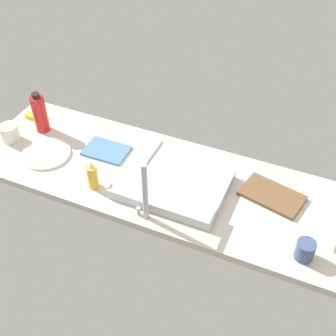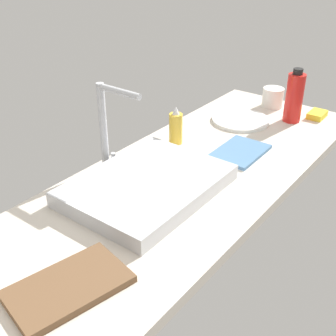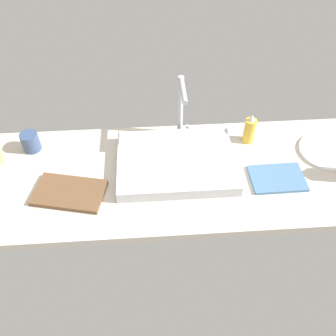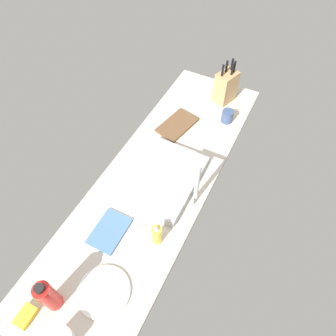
% 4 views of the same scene
% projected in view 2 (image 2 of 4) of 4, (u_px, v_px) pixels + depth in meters
% --- Properties ---
extents(countertop_slab, '(1.92, 0.57, 0.04)m').
position_uv_depth(countertop_slab, '(157.00, 201.00, 1.29)').
color(countertop_slab, beige).
rests_on(countertop_slab, ground).
extents(sink_basin, '(0.46, 0.34, 0.05)m').
position_uv_depth(sink_basin, '(148.00, 185.00, 1.29)').
color(sink_basin, '#B7BABF').
rests_on(sink_basin, countertop_slab).
extents(faucet, '(0.06, 0.17, 0.29)m').
position_uv_depth(faucet, '(108.00, 120.00, 1.34)').
color(faucet, '#B7BABF').
rests_on(faucet, countertop_slab).
extents(cutting_board, '(0.28, 0.21, 0.02)m').
position_uv_depth(cutting_board, '(69.00, 287.00, 0.95)').
color(cutting_board, brown).
rests_on(cutting_board, countertop_slab).
extents(soap_bottle, '(0.05, 0.05, 0.14)m').
position_uv_depth(soap_bottle, '(176.00, 127.00, 1.56)').
color(soap_bottle, gold).
rests_on(soap_bottle, countertop_slab).
extents(water_bottle, '(0.07, 0.07, 0.21)m').
position_uv_depth(water_bottle, '(294.00, 97.00, 1.72)').
color(water_bottle, red).
rests_on(water_bottle, countertop_slab).
extents(dinner_plate, '(0.23, 0.23, 0.01)m').
position_uv_depth(dinner_plate, '(241.00, 120.00, 1.76)').
color(dinner_plate, white).
rests_on(dinner_plate, countertop_slab).
extents(dish_towel, '(0.21, 0.15, 0.01)m').
position_uv_depth(dish_towel, '(240.00, 152.00, 1.52)').
color(dish_towel, teal).
rests_on(dish_towel, countertop_slab).
extents(ceramic_cup, '(0.09, 0.09, 0.08)m').
position_uv_depth(ceramic_cup, '(273.00, 97.00, 1.88)').
color(ceramic_cup, silver).
rests_on(ceramic_cup, countertop_slab).
extents(dish_sponge, '(0.09, 0.06, 0.02)m').
position_uv_depth(dish_sponge, '(317.00, 115.00, 1.79)').
color(dish_sponge, yellow).
rests_on(dish_sponge, countertop_slab).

